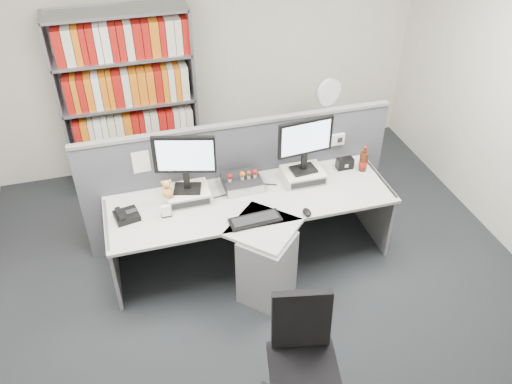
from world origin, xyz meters
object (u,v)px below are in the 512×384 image
object	(u,v)px
desktop_pc	(242,182)
office_chair	(302,357)
speaker	(345,163)
mouse	(307,212)
monitor_left	(185,159)
monitor_right	(305,141)
desk_phone	(126,215)
desk_calendar	(166,211)
filing_cabinet	(323,147)
desk_fan	(328,95)
desk	(258,237)
keyboard	(255,220)
shelving_unit	(130,105)
cola_bottle	(363,161)

from	to	relation	value
desktop_pc	office_chair	size ratio (longest dim) A/B	0.35
desktop_pc	speaker	distance (m)	1.04
desktop_pc	mouse	world-z (taller)	desktop_pc
monitor_left	monitor_right	world-z (taller)	monitor_left
desk_phone	desk_calendar	bearing A→B (deg)	-9.76
filing_cabinet	desk_fan	distance (m)	0.68
mouse	office_chair	xyz separation A→B (m)	(-0.48, -1.24, -0.21)
desktop_pc	filing_cabinet	world-z (taller)	desktop_pc
desk_calendar	speaker	size ratio (longest dim) A/B	0.67
desktop_pc	monitor_right	bearing A→B (deg)	-4.54
desk	keyboard	bearing A→B (deg)	-118.98
desktop_pc	desk_phone	xyz separation A→B (m)	(-1.08, -0.18, -0.01)
monitor_right	desk_phone	size ratio (longest dim) A/B	2.29
mouse	office_chair	bearing A→B (deg)	-111.17
shelving_unit	desk_fan	world-z (taller)	shelving_unit
monitor_right	office_chair	size ratio (longest dim) A/B	0.54
cola_bottle	keyboard	bearing A→B (deg)	-159.37
monitor_left	desk_phone	bearing A→B (deg)	-166.84
desk_fan	office_chair	bearing A→B (deg)	-114.70
mouse	shelving_unit	xyz separation A→B (m)	(-1.31, 1.97, 0.23)
desktop_pc	keyboard	xyz separation A→B (m)	(-0.02, -0.52, -0.03)
desk	mouse	xyz separation A→B (m)	(0.41, -0.12, 0.29)
filing_cabinet	monitor_right	bearing A→B (deg)	-122.32
monitor_left	shelving_unit	size ratio (longest dim) A/B	0.27
keyboard	shelving_unit	xyz separation A→B (m)	(-0.85, 1.94, 0.24)
mouse	filing_cabinet	distance (m)	1.76
desk	mouse	bearing A→B (deg)	-16.26
desk	desktop_pc	bearing A→B (deg)	93.72
monitor_left	office_chair	xyz separation A→B (m)	(0.47, -1.75, -0.62)
monitor_right	mouse	bearing A→B (deg)	-106.18
desktop_pc	shelving_unit	bearing A→B (deg)	121.58
shelving_unit	office_chair	xyz separation A→B (m)	(0.83, -3.21, -0.44)
monitor_left	desktop_pc	distance (m)	0.64
keyboard	speaker	size ratio (longest dim) A/B	2.83
mouse	office_chair	distance (m)	1.35
desk_fan	desk_phone	bearing A→B (deg)	-153.54
monitor_left	monitor_right	distance (m)	1.10
keyboard	mouse	distance (m)	0.46
desktop_pc	keyboard	world-z (taller)	desktop_pc
desktop_pc	speaker	xyz separation A→B (m)	(1.04, 0.02, 0.01)
mouse	speaker	distance (m)	0.83
monitor_left	speaker	distance (m)	1.60
desk_calendar	keyboard	bearing A→B (deg)	-21.35
desk_calendar	cola_bottle	bearing A→B (deg)	5.18
desk_fan	desk_calendar	bearing A→B (deg)	-148.54
desk	cola_bottle	size ratio (longest dim) A/B	9.77
filing_cabinet	speaker	bearing A→B (deg)	-101.19
keyboard	desk_fan	world-z (taller)	desk_fan
monitor_left	desk_calendar	xyz separation A→B (m)	(-0.23, -0.19, -0.38)
desk_calendar	shelving_unit	distance (m)	1.67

